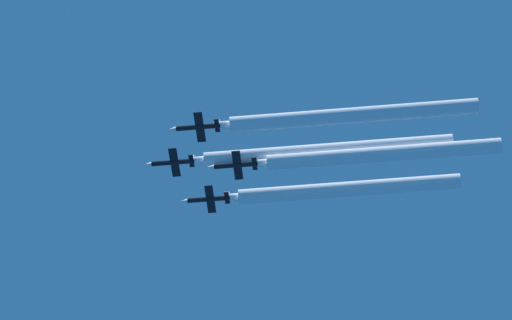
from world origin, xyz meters
name	(u,v)px	position (x,y,z in m)	size (l,w,h in m)	color
jet_lead	(171,162)	(-0.36, 6.97, 205.73)	(7.58, 11.03, 2.65)	black
jet_left_wingman	(196,127)	(-9.86, 0.34, 204.57)	(7.58, 11.03, 2.65)	black
jet_right_wingman	(207,199)	(9.29, 0.35, 204.37)	(7.58, 11.03, 2.65)	black
jet_slot	(234,165)	(-0.58, -6.61, 202.80)	(7.58, 11.03, 2.65)	black
smoke_trail_lead	(323,151)	(-0.36, -25.52, 205.70)	(3.25, 54.86, 3.25)	white
smoke_trail_left_wingman	(348,116)	(-9.86, -31.32, 204.54)	(3.25, 53.20, 3.25)	white
smoke_trail_right_wingman	(344,189)	(9.29, -29.57, 204.34)	(3.25, 49.72, 3.25)	white
smoke_trail_slot	(379,155)	(-0.58, -37.14, 202.77)	(3.25, 50.94, 3.25)	white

